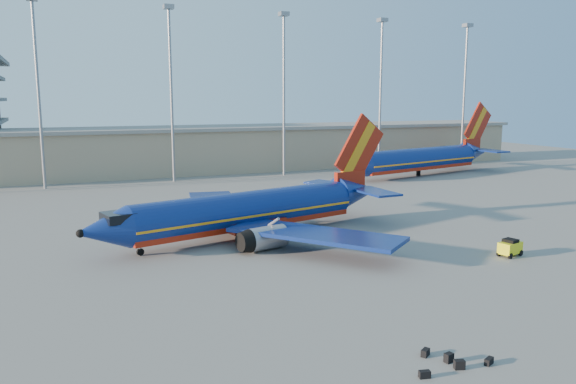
# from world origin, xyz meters

# --- Properties ---
(ground) EXTENTS (220.00, 220.00, 0.00)m
(ground) POSITION_xyz_m (0.00, 0.00, 0.00)
(ground) COLOR slate
(ground) RESTS_ON ground
(terminal_building) EXTENTS (122.00, 16.00, 8.50)m
(terminal_building) POSITION_xyz_m (10.00, 58.00, 4.32)
(terminal_building) COLOR tan
(terminal_building) RESTS_ON ground
(light_mast_row) EXTENTS (101.60, 1.60, 28.65)m
(light_mast_row) POSITION_xyz_m (5.00, 46.00, 17.55)
(light_mast_row) COLOR gray
(light_mast_row) RESTS_ON ground
(aircraft_main) EXTENTS (35.19, 33.42, 12.13)m
(aircraft_main) POSITION_xyz_m (-5.21, 4.99, 2.59)
(aircraft_main) COLOR navy
(aircraft_main) RESTS_ON ground
(aircraft_second) EXTENTS (38.30, 17.43, 13.17)m
(aircraft_second) POSITION_xyz_m (38.05, 36.08, 3.02)
(aircraft_second) COLOR navy
(aircraft_second) RESTS_ON ground
(baggage_tug) EXTENTS (2.41, 1.79, 1.55)m
(baggage_tug) POSITION_xyz_m (13.29, -10.81, 0.81)
(baggage_tug) COLOR yellow
(baggage_tug) RESTS_ON ground
(luggage_pile) EXTENTS (4.65, 2.65, 0.50)m
(luggage_pile) POSITION_xyz_m (-5.08, -25.54, 0.21)
(luggage_pile) COLOR black
(luggage_pile) RESTS_ON ground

